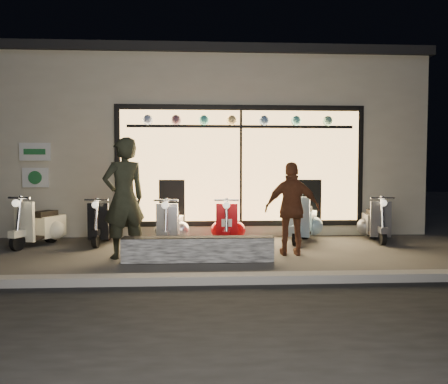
# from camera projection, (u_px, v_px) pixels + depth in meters

# --- Properties ---
(ground) EXTENTS (40.00, 40.00, 0.00)m
(ground) POSITION_uv_depth(u_px,v_px,m) (205.00, 254.00, 7.62)
(ground) COLOR #383533
(ground) RESTS_ON ground
(kerb) EXTENTS (40.00, 0.25, 0.12)m
(kerb) POSITION_uv_depth(u_px,v_px,m) (207.00, 279.00, 5.63)
(kerb) COLOR slate
(kerb) RESTS_ON ground
(shop_building) EXTENTS (10.20, 6.23, 4.20)m
(shop_building) POSITION_uv_depth(u_px,v_px,m) (203.00, 147.00, 12.48)
(shop_building) COLOR beige
(shop_building) RESTS_ON ground
(graffiti_barrier) EXTENTS (2.40, 0.28, 0.40)m
(graffiti_barrier) POSITION_uv_depth(u_px,v_px,m) (198.00, 249.00, 6.96)
(graffiti_barrier) COLOR black
(graffiti_barrier) RESTS_ON ground
(scooter_silver) EXTENTS (0.47, 1.25, 0.89)m
(scooter_silver) POSITION_uv_depth(u_px,v_px,m) (171.00, 226.00, 8.59)
(scooter_silver) COLOR black
(scooter_silver) RESTS_ON ground
(scooter_red) EXTENTS (0.48, 1.25, 0.89)m
(scooter_red) POSITION_uv_depth(u_px,v_px,m) (228.00, 226.00, 8.58)
(scooter_red) COLOR black
(scooter_red) RESTS_ON ground
(scooter_black) EXTENTS (0.41, 1.22, 0.88)m
(scooter_black) POSITION_uv_depth(u_px,v_px,m) (104.00, 225.00, 8.82)
(scooter_black) COLOR black
(scooter_black) RESTS_ON ground
(scooter_cream) EXTENTS (0.72, 1.30, 0.93)m
(scooter_cream) POSITION_uv_depth(u_px,v_px,m) (43.00, 226.00, 8.53)
(scooter_cream) COLOR black
(scooter_cream) RESTS_ON ground
(scooter_blue) EXTENTS (0.81, 1.36, 0.99)m
(scooter_blue) POSITION_uv_depth(u_px,v_px,m) (303.00, 221.00, 9.06)
(scooter_blue) COLOR black
(scooter_blue) RESTS_ON ground
(scooter_grey) EXTENTS (0.53, 1.26, 0.89)m
(scooter_grey) POSITION_uv_depth(u_px,v_px,m) (375.00, 223.00, 9.12)
(scooter_grey) COLOR black
(scooter_grey) RESTS_ON ground
(man) EXTENTS (0.87, 0.80, 2.00)m
(man) POSITION_uv_depth(u_px,v_px,m) (124.00, 198.00, 7.24)
(man) COLOR black
(man) RESTS_ON ground
(woman) EXTENTS (0.96, 0.45, 1.60)m
(woman) POSITION_uv_depth(u_px,v_px,m) (292.00, 209.00, 7.47)
(woman) COLOR brown
(woman) RESTS_ON ground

